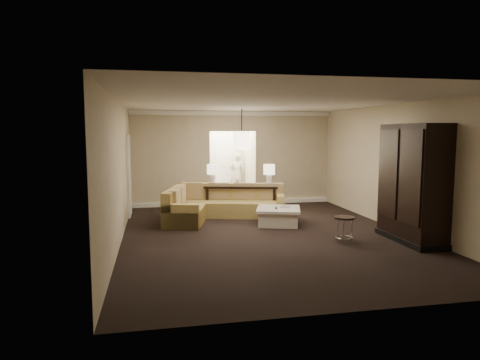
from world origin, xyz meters
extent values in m
plane|color=black|center=(0.00, 0.00, 0.00)|extent=(8.00, 8.00, 0.00)
cube|color=beige|center=(0.00, 4.00, 1.40)|extent=(6.00, 0.04, 2.80)
cube|color=beige|center=(0.00, -4.00, 1.40)|extent=(6.00, 0.04, 2.80)
cube|color=beige|center=(-3.00, 0.00, 1.40)|extent=(0.04, 8.00, 2.80)
cube|color=beige|center=(3.00, 0.00, 1.40)|extent=(0.04, 8.00, 2.80)
cube|color=silver|center=(0.00, 0.00, 2.80)|extent=(6.00, 8.00, 0.02)
cube|color=white|center=(0.00, 3.95, 2.73)|extent=(6.00, 0.10, 0.12)
cube|color=white|center=(0.00, 3.95, 0.06)|extent=(6.00, 0.10, 0.12)
cube|color=white|center=(-2.97, 2.80, 1.05)|extent=(0.05, 0.90, 2.10)
cube|color=beige|center=(0.00, 5.00, 0.00)|extent=(1.40, 2.00, 0.01)
cube|color=beige|center=(-0.70, 5.00, 1.40)|extent=(0.04, 2.00, 2.80)
cube|color=beige|center=(0.70, 5.00, 1.40)|extent=(0.04, 2.00, 2.80)
cube|color=beige|center=(0.00, 6.00, 1.40)|extent=(1.40, 0.04, 2.80)
cube|color=white|center=(0.00, 5.97, 1.05)|extent=(0.90, 0.05, 2.10)
cube|color=brown|center=(-0.42, 2.20, 0.20)|extent=(2.93, 1.52, 0.39)
cube|color=brown|center=(-1.64, 1.40, 0.20)|extent=(1.14, 1.48, 0.39)
cube|color=brown|center=(-0.34, 2.50, 0.61)|extent=(2.77, 0.92, 0.43)
cube|color=brown|center=(-1.82, 1.93, 0.61)|extent=(0.78, 2.23, 0.43)
cube|color=brown|center=(0.85, 1.87, 0.29)|extent=(0.39, 0.86, 0.58)
cube|color=brown|center=(-1.78, 0.86, 0.29)|extent=(0.86, 0.39, 0.58)
cube|color=#8F6D4C|center=(-1.35, 2.71, 0.63)|extent=(0.60, 0.29, 0.43)
cube|color=#8F6D4C|center=(-0.67, 2.54, 0.63)|extent=(0.60, 0.29, 0.43)
cube|color=#8F6D4C|center=(0.01, 2.36, 0.63)|extent=(0.60, 0.29, 0.43)
cube|color=#8F6D4C|center=(0.69, 2.18, 0.63)|extent=(0.60, 0.29, 0.43)
cube|color=#8F6D4C|center=(-1.69, 2.00, 0.63)|extent=(0.29, 0.58, 0.43)
cube|color=#8F6D4C|center=(-1.85, 1.36, 0.63)|extent=(0.29, 0.58, 0.43)
cube|color=white|center=(0.53, 0.96, 0.17)|extent=(1.12, 1.12, 0.34)
cube|color=white|center=(0.53, 0.96, 0.37)|extent=(1.25, 1.25, 0.06)
cube|color=black|center=(0.47, 0.92, 0.41)|extent=(0.10, 0.17, 0.02)
cube|color=beige|center=(0.72, 1.05, 0.40)|extent=(0.30, 0.35, 0.01)
cube|color=black|center=(-0.07, 2.46, 0.72)|extent=(1.99, 0.88, 0.05)
cube|color=black|center=(-0.93, 2.66, 0.35)|extent=(0.16, 0.40, 0.71)
cube|color=black|center=(0.79, 2.25, 0.35)|extent=(0.16, 0.40, 0.71)
cube|color=black|center=(-0.07, 2.46, 0.11)|extent=(1.90, 0.82, 0.04)
cube|color=black|center=(2.70, -1.07, 1.17)|extent=(0.65, 1.56, 2.34)
cube|color=black|center=(2.37, -1.45, 1.33)|extent=(0.03, 0.69, 1.78)
cube|color=black|center=(2.37, -0.68, 1.33)|extent=(0.03, 0.69, 1.78)
cube|color=black|center=(2.70, -1.07, 0.06)|extent=(0.69, 1.62, 0.11)
cylinder|color=black|center=(1.34, -0.87, 0.49)|extent=(0.41, 0.41, 0.04)
torus|color=silver|center=(1.34, -0.87, 0.09)|extent=(0.34, 0.34, 0.02)
cylinder|color=silver|center=(1.50, -0.88, 0.24)|extent=(0.02, 0.02, 0.48)
cylinder|color=silver|center=(1.27, -0.73, 0.24)|extent=(0.02, 0.02, 0.48)
cylinder|color=silver|center=(1.26, -1.01, 0.24)|extent=(0.02, 0.02, 0.48)
cylinder|color=white|center=(-0.80, 2.63, 0.91)|extent=(0.14, 0.14, 0.31)
cylinder|color=beige|center=(-0.80, 2.63, 1.19)|extent=(0.30, 0.30, 0.27)
cylinder|color=white|center=(0.66, 2.28, 0.91)|extent=(0.14, 0.14, 0.31)
cylinder|color=beige|center=(0.66, 2.28, 1.19)|extent=(0.30, 0.30, 0.27)
cylinder|color=black|center=(0.00, 2.70, 2.50)|extent=(0.02, 0.02, 0.60)
cube|color=#FDE7C5|center=(0.00, 2.70, 1.95)|extent=(0.38, 0.38, 0.48)
imported|color=beige|center=(0.45, 5.60, 0.83)|extent=(0.71, 0.60, 1.65)
camera|label=1|loc=(-2.32, -8.61, 2.17)|focal=32.00mm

